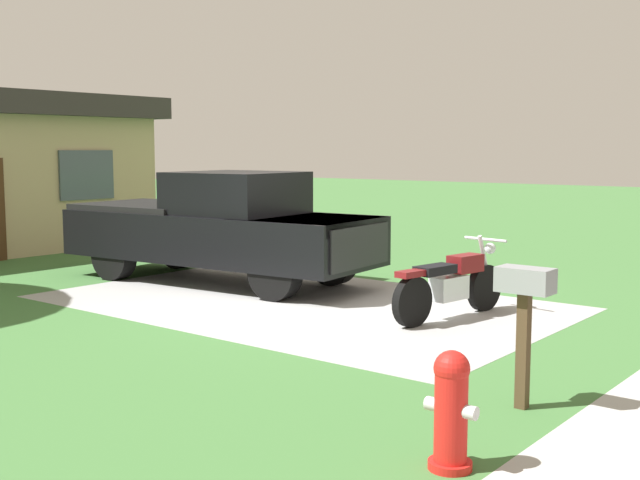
{
  "coord_description": "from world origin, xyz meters",
  "views": [
    {
      "loc": [
        -8.98,
        -7.52,
        2.29
      ],
      "look_at": [
        0.46,
        -0.0,
        0.9
      ],
      "focal_mm": 44.74,
      "sensor_mm": 36.0,
      "label": 1
    }
  ],
  "objects_px": {
    "motorcycle": "(451,284)",
    "fire_hydrant": "(451,411)",
    "mailbox": "(525,299)",
    "pickup_truck": "(216,227)"
  },
  "relations": [
    {
      "from": "motorcycle",
      "to": "fire_hydrant",
      "type": "height_order",
      "value": "motorcycle"
    },
    {
      "from": "motorcycle",
      "to": "fire_hydrant",
      "type": "relative_size",
      "value": 2.53
    },
    {
      "from": "motorcycle",
      "to": "pickup_truck",
      "type": "distance_m",
      "value": 4.65
    },
    {
      "from": "motorcycle",
      "to": "fire_hydrant",
      "type": "xyz_separation_m",
      "value": [
        -4.52,
        -2.53,
        -0.05
      ]
    },
    {
      "from": "mailbox",
      "to": "fire_hydrant",
      "type": "bearing_deg",
      "value": -173.78
    },
    {
      "from": "fire_hydrant",
      "to": "mailbox",
      "type": "height_order",
      "value": "mailbox"
    },
    {
      "from": "fire_hydrant",
      "to": "pickup_truck",
      "type": "bearing_deg",
      "value": 57.04
    },
    {
      "from": "motorcycle",
      "to": "mailbox",
      "type": "height_order",
      "value": "mailbox"
    },
    {
      "from": "pickup_truck",
      "to": "fire_hydrant",
      "type": "height_order",
      "value": "pickup_truck"
    },
    {
      "from": "pickup_truck",
      "to": "mailbox",
      "type": "distance_m",
      "value": 7.62
    }
  ]
}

